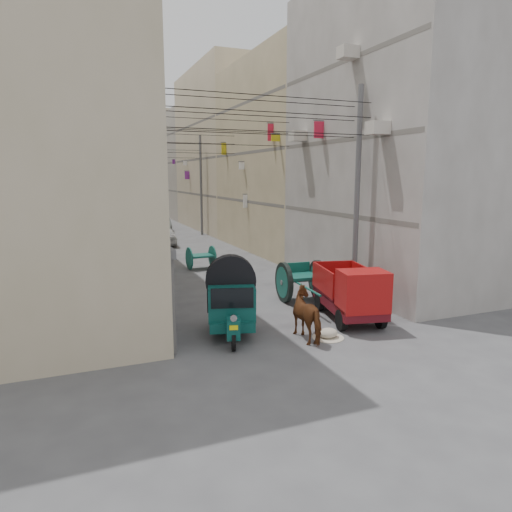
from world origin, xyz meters
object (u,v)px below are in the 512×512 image
distant_car_grey (162,224)px  distant_car_green (141,218)px  distant_car_white (165,236)px  second_cart (201,257)px  horse (310,314)px  mini_truck (353,296)px  auto_rickshaw (231,299)px  tonga_cart (301,280)px  feed_sack (328,333)px

distant_car_grey → distant_car_green: bearing=101.3°
distant_car_grey → distant_car_white: bearing=-94.9°
second_cart → distant_car_white: 9.03m
horse → mini_truck: bearing=-159.1°
mini_truck → horse: mini_truck is taller
second_cart → horse: 11.35m
auto_rickshaw → second_cart: bearing=96.1°
distant_car_white → mini_truck: bearing=102.5°
tonga_cart → distant_car_green: 32.14m
distant_car_grey → distant_car_green: distant_car_grey is taller
mini_truck → second_cart: bearing=114.5°
distant_car_white → second_cart: bearing=96.4°
distant_car_white → distant_car_green: size_ratio=0.95×
tonga_cart → distant_car_white: (-2.16, 16.49, -0.17)m
auto_rickshaw → distant_car_grey: 27.79m
auto_rickshaw → horse: 2.41m
auto_rickshaw → horse: (2.04, -1.24, -0.35)m
tonga_cart → distant_car_white: tonga_cart is taller
second_cart → distant_car_green: size_ratio=0.35×
distant_car_white → feed_sack: bearing=97.9°
auto_rickshaw → distant_car_white: auto_rickshaw is taller
feed_sack → distant_car_green: distant_car_green is taller
horse → auto_rickshaw: bearing=-32.8°
auto_rickshaw → distant_car_white: bearing=101.4°
second_cart → horse: horse is taller
mini_truck → horse: 2.23m
second_cart → distant_car_grey: distant_car_grey is taller
tonga_cart → auto_rickshaw: bearing=-140.9°
distant_car_white → distant_car_grey: distant_car_white is taller
second_cart → distant_car_green: bearing=85.9°
auto_rickshaw → distant_car_grey: auto_rickshaw is taller
second_cart → auto_rickshaw: bearing=-103.2°
distant_car_green → feed_sack: bearing=70.7°
distant_car_green → distant_car_white: bearing=67.9°
auto_rickshaw → distant_car_grey: (3.03, 27.62, -0.49)m
distant_car_white → distant_car_green: distant_car_white is taller
auto_rickshaw → tonga_cart: size_ratio=0.79×
second_cart → mini_truck: bearing=-80.8°
auto_rickshaw → distant_car_white: (1.61, 19.13, -0.47)m
horse → distant_car_green: horse is taller
distant_car_green → horse: bearing=69.8°
distant_car_grey → horse: bearing=-87.3°
auto_rickshaw → feed_sack: auto_rickshaw is taller
mini_truck → second_cart: mini_truck is taller
auto_rickshaw → distant_car_green: auto_rickshaw is taller
mini_truck → distant_car_green: size_ratio=0.92×
horse → distant_car_grey: horse is taller
feed_sack → distant_car_grey: size_ratio=0.16×
horse → distant_car_green: bearing=-91.7°
distant_car_white → distant_car_grey: 8.61m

